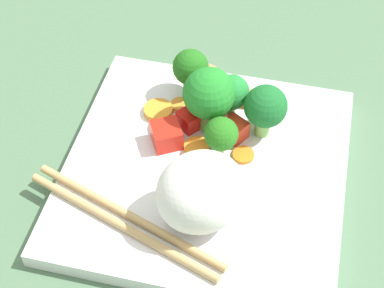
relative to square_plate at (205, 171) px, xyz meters
The scene contains 19 objects.
ground_plane 1.91cm from the square_plate, ahead, with size 110.00×110.00×2.00cm, color #4D6F50.
square_plate is the anchor object (origin of this frame).
rice_mound 7.81cm from the square_plate, behind, with size 8.50×7.61×7.70cm, color white.
broccoli_floret_0 11.65cm from the square_plate, 20.60° to the left, with size 3.99×3.99×5.94cm.
broccoli_floret_1 4.47cm from the square_plate, 30.79° to the right, with size 3.52×3.52×4.86cm.
broccoli_floret_2 9.02cm from the square_plate, 40.50° to the right, with size 4.54×4.54×6.15cm.
broccoli_floret_3 8.81cm from the square_plate, ahead, with size 3.80×3.80×5.48cm.
broccoli_floret_4 7.90cm from the square_plate, ahead, with size 5.48×5.48×7.54cm.
carrot_slice_0 4.28cm from the square_plate, 59.98° to the right, with size 2.26×2.26×0.41cm, color orange.
carrot_slice_1 8.98cm from the square_plate, 30.09° to the left, with size 2.10×2.10×0.45cm, color orange.
carrot_slice_2 2.67cm from the square_plate, 34.37° to the left, with size 2.67×2.67×0.59cm, color orange.
carrot_slice_3 9.13cm from the square_plate, 46.65° to the left, with size 3.19×3.19×0.74cm, color orange.
carrot_slice_4 10.52cm from the square_plate, 14.60° to the right, with size 2.57×2.57×0.66cm, color orange.
pepper_chunk_0 5.43cm from the square_plate, 24.89° to the right, with size 2.49×2.13×2.15cm, color red.
pepper_chunk_1 5.97cm from the square_plate, 30.05° to the left, with size 2.21×1.89×2.08cm, color red.
pepper_chunk_2 5.52cm from the square_plate, 64.89° to the left, with size 2.90×2.98×2.37cm, color red.
chicken_piece_0 11.88cm from the square_plate, ahead, with size 3.89×2.88×2.88cm, color tan.
chicken_piece_1 8.05cm from the square_plate, ahead, with size 3.93×3.07×2.62cm, color tan.
chopstick_pair 10.46cm from the square_plate, 144.39° to the left, with size 9.24×20.87×0.81cm.
Camera 1 is at (-38.32, -7.04, 50.40)cm, focal length 56.94 mm.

